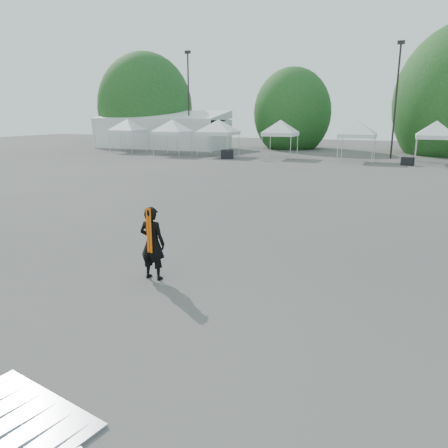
% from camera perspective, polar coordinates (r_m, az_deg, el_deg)
% --- Properties ---
extents(ground, '(120.00, 120.00, 0.00)m').
position_cam_1_polar(ground, '(11.29, -0.32, -5.60)').
color(ground, '#474442').
rests_on(ground, ground).
extents(marquee, '(15.00, 6.25, 4.23)m').
position_cam_1_polar(marquee, '(51.88, -8.10, 11.99)').
color(marquee, silver).
rests_on(marquee, ground).
extents(light_pole_west, '(0.60, 0.25, 10.30)m').
position_cam_1_polar(light_pole_west, '(49.10, -4.66, 16.40)').
color(light_pole_west, black).
rests_on(light_pole_west, ground).
extents(light_pole_east, '(0.60, 0.25, 9.80)m').
position_cam_1_polar(light_pole_east, '(41.86, 21.60, 15.54)').
color(light_pole_east, black).
rests_on(light_pole_east, ground).
extents(tree_far_w, '(4.80, 4.80, 7.30)m').
position_cam_1_polar(tree_far_w, '(56.50, -10.24, 14.68)').
color(tree_far_w, '#382314').
rests_on(tree_far_w, ground).
extents(tree_mid_w, '(4.16, 4.16, 6.33)m').
position_cam_1_polar(tree_mid_w, '(51.26, 8.91, 14.12)').
color(tree_mid_w, '#382314').
rests_on(tree_mid_w, ground).
extents(tent_a, '(4.04, 4.04, 3.88)m').
position_cam_1_polar(tent_a, '(47.03, -12.53, 12.91)').
color(tent_a, silver).
rests_on(tent_a, ground).
extents(tent_b, '(4.12, 4.12, 3.88)m').
position_cam_1_polar(tent_b, '(42.65, -6.78, 13.05)').
color(tent_b, silver).
rests_on(tent_b, ground).
extents(tent_c, '(4.55, 4.55, 3.88)m').
position_cam_1_polar(tent_c, '(41.50, -0.75, 13.11)').
color(tent_c, silver).
rests_on(tent_c, ground).
extents(tent_d, '(3.93, 3.93, 3.88)m').
position_cam_1_polar(tent_d, '(39.93, 7.41, 12.96)').
color(tent_d, silver).
rests_on(tent_d, ground).
extents(tent_e, '(4.10, 4.10, 3.88)m').
position_cam_1_polar(tent_e, '(38.30, 17.14, 12.42)').
color(tent_e, silver).
rests_on(tent_e, ground).
extents(tent_f, '(3.99, 3.99, 3.88)m').
position_cam_1_polar(tent_f, '(38.62, 26.03, 11.64)').
color(tent_f, silver).
rests_on(tent_f, ground).
extents(man, '(0.65, 0.44, 1.76)m').
position_cam_1_polar(man, '(10.38, -9.35, -2.48)').
color(man, black).
rests_on(man, ground).
extents(barrier_left, '(2.28, 1.47, 0.07)m').
position_cam_1_polar(barrier_left, '(6.69, -25.06, -21.81)').
color(barrier_left, '#ADB0B5').
rests_on(barrier_left, ground).
extents(crate_west, '(1.14, 0.98, 0.77)m').
position_cam_1_polar(crate_west, '(38.82, 0.43, 9.09)').
color(crate_west, black).
rests_on(crate_west, ground).
extents(crate_mid, '(0.99, 0.89, 0.63)m').
position_cam_1_polar(crate_mid, '(36.54, 22.85, 7.57)').
color(crate_mid, black).
rests_on(crate_mid, ground).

